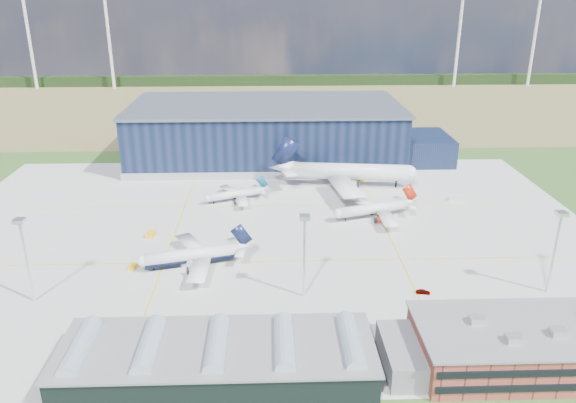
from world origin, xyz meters
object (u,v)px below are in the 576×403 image
object	(u,v)px
hangar	(272,135)
airliner_regional	(234,191)
airliner_widebody	(350,163)
car_a	(423,292)
airliner_navy	(191,249)
light_mast_center	(304,243)
gse_cart_a	(387,210)
gse_van_b	(457,198)
light_mast_east	(557,239)
ops_building	(524,346)
gse_tug_b	(133,266)
light_mast_west	(24,247)
gse_tug_a	(151,234)
gse_van_a	(192,264)
gse_tug_c	(361,179)
airliner_red	(373,203)
gse_van_c	(399,325)
car_b	(235,335)

from	to	relation	value
hangar	airliner_regional	world-z (taller)	hangar
airliner_widebody	car_a	bearing A→B (deg)	-77.55
airliner_navy	light_mast_center	bearing A→B (deg)	136.18
gse_cart_a	gse_van_b	size ratio (longest dim) A/B	0.55
light_mast_east	airliner_navy	size ratio (longest dim) A/B	0.67
hangar	airliner_navy	xyz separation A→B (m)	(-24.41, -106.80, -6.04)
hangar	airliner_widebody	distance (m)	50.35
gse_van_b	ops_building	bearing A→B (deg)	-162.18
gse_van_b	gse_tug_b	bearing A→B (deg)	142.27
light_mast_west	car_a	distance (m)	102.70
gse_tug_a	gse_cart_a	size ratio (longest dim) A/B	1.39
gse_van_a	gse_tug_c	distance (m)	96.69
light_mast_east	airliner_red	distance (m)	65.10
hangar	light_mast_east	distance (m)	144.23
gse_cart_a	hangar	bearing A→B (deg)	125.31
gse_tug_c	car_a	distance (m)	92.00
light_mast_center	ops_building	bearing A→B (deg)	-33.69
hangar	ops_building	bearing A→B (deg)	-71.37
ops_building	airliner_regional	distance (m)	120.40
airliner_regional	car_a	world-z (taller)	airliner_regional
light_mast_center	gse_cart_a	xyz separation A→B (m)	(33.58, 57.39, -14.84)
gse_tug_c	car_a	xyz separation A→B (m)	(2.12, -91.97, -0.09)
ops_building	gse_cart_a	xyz separation A→B (m)	(-11.43, 87.40, -4.20)
hangar	airliner_navy	bearing A→B (deg)	-102.87
car_a	airliner_widebody	bearing A→B (deg)	16.49
airliner_widebody	light_mast_east	bearing A→B (deg)	-56.98
airliner_navy	airliner_regional	distance (m)	52.89
hangar	light_mast_center	distance (m)	125.07
gse_van_a	gse_van_c	world-z (taller)	gse_van_a
hangar	gse_van_c	distance (m)	144.13
gse_tug_a	gse_tug_b	world-z (taller)	gse_tug_a
light_mast_east	gse_van_c	world-z (taller)	light_mast_east
hangar	airliner_regional	xyz separation A→B (m)	(-14.85, -54.80, -7.41)
light_mast_center	light_mast_west	bearing A→B (deg)	180.00
light_mast_west	airliner_red	distance (m)	110.65
gse_cart_a	light_mast_center	bearing A→B (deg)	-116.18
gse_tug_a	gse_van_a	bearing A→B (deg)	-46.63
light_mast_west	gse_cart_a	size ratio (longest dim) A/B	8.45
ops_building	light_mast_west	bearing A→B (deg)	165.38
gse_cart_a	gse_van_c	world-z (taller)	gse_van_c
hangar	airliner_widebody	bearing A→B (deg)	-52.29
gse_van_a	gse_van_b	xyz separation A→B (m)	(93.39, 50.37, -0.12)
airliner_navy	airliner_widebody	size ratio (longest dim) A/B	0.57
airliner_widebody	gse_tug_b	size ratio (longest dim) A/B	19.50
gse_tug_a	gse_van_c	world-z (taller)	gse_van_c
light_mast_center	car_b	xyz separation A→B (m)	(-16.99, -18.00, -14.80)
hangar	airliner_navy	distance (m)	109.73
light_mast_east	airliner_regional	size ratio (longest dim) A/B	0.89
light_mast_center	gse_tug_c	world-z (taller)	light_mast_center
light_mast_east	airliner_navy	xyz separation A→B (m)	(-96.60, 18.00, -9.86)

